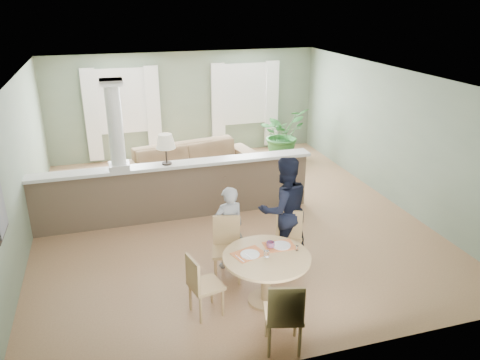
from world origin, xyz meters
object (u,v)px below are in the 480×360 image
object	(u,v)px
dining_table	(266,265)
chair_side	(201,283)
child_person	(229,228)
chair_far_man	(287,238)
man_person	(284,209)
chair_far_boy	(227,245)
chair_near	(284,314)
sofa	(192,166)
houseplant	(282,134)

from	to	relation	value
dining_table	chair_side	world-z (taller)	chair_side
chair_side	child_person	world-z (taller)	child_person
chair_far_man	man_person	bearing A→B (deg)	113.19
chair_far_boy	chair_near	size ratio (longest dim) A/B	0.97
dining_table	chair_side	bearing A→B (deg)	-177.50
chair_far_man	sofa	bearing A→B (deg)	133.74
chair_near	child_person	bearing A→B (deg)	-71.92
chair_far_boy	houseplant	bearing A→B (deg)	74.13
chair_side	man_person	world-z (taller)	man_person
dining_table	chair_far_boy	distance (m)	0.85
chair_far_man	chair_side	xyz separation A→B (m)	(-1.52, -0.75, -0.03)
houseplant	chair_far_man	world-z (taller)	houseplant
chair_near	child_person	world-z (taller)	child_person
houseplant	chair_side	bearing A→B (deg)	-120.47
dining_table	chair_far_man	bearing A→B (deg)	50.22
chair_far_boy	chair_side	distance (m)	1.00
sofa	child_person	distance (m)	3.53
chair_far_man	man_person	xyz separation A→B (m)	(0.05, 0.30, 0.35)
chair_far_boy	child_person	world-z (taller)	child_person
chair_far_boy	child_person	distance (m)	0.31
chair_near	man_person	world-z (taller)	man_person
chair_near	man_person	size ratio (longest dim) A/B	0.56
chair_near	man_person	bearing A→B (deg)	-96.37
chair_side	sofa	bearing A→B (deg)	-22.93
chair_far_man	man_person	size ratio (longest dim) A/B	0.55
dining_table	child_person	bearing A→B (deg)	103.77
man_person	child_person	bearing A→B (deg)	-5.18
houseplant	chair_far_boy	size ratio (longest dim) A/B	1.40
man_person	houseplant	bearing A→B (deg)	-115.28
houseplant	child_person	xyz separation A→B (m)	(-2.72, -4.69, 0.01)
dining_table	chair_side	distance (m)	0.93
chair_far_boy	chair_far_man	distance (m)	0.95
child_person	man_person	world-z (taller)	man_person
chair_side	child_person	xyz separation A→B (m)	(0.67, 1.07, 0.18)
sofa	chair_side	size ratio (longest dim) A/B	3.47
child_person	man_person	xyz separation A→B (m)	(0.90, -0.02, 0.20)
chair_far_boy	chair_far_man	xyz separation A→B (m)	(0.95, -0.06, -0.00)
child_person	sofa	bearing A→B (deg)	-100.71
dining_table	chair_far_man	xyz separation A→B (m)	(0.59, 0.71, -0.05)
chair_side	child_person	distance (m)	1.28
sofa	dining_table	xyz separation A→B (m)	(0.15, -4.55, 0.13)
sofa	dining_table	world-z (taller)	sofa
houseplant	chair_far_man	bearing A→B (deg)	-110.50
chair_near	houseplant	bearing A→B (deg)	-96.41
chair_far_man	chair_side	distance (m)	1.69
sofa	chair_side	xyz separation A→B (m)	(-0.77, -4.59, 0.04)
sofa	houseplant	world-z (taller)	houseplant
child_person	dining_table	bearing A→B (deg)	94.66
chair_near	child_person	xyz separation A→B (m)	(-0.12, 2.03, 0.13)
chair_far_man	child_person	size ratio (longest dim) A/B	0.71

